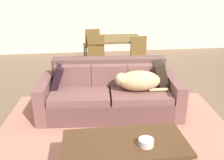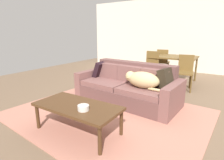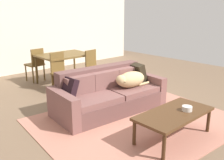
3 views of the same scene
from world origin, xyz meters
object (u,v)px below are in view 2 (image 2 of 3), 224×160
coffee_table (77,108)px  dining_table (173,59)px  throw_pillow_by_left_arm (100,70)px  dining_chair_far_left (163,61)px  dining_chair_near_left (151,66)px  dog_on_left_cushion (142,80)px  dining_chair_near_right (185,70)px  bowl_on_coffee_table (83,108)px  couch (128,87)px  throw_pillow_by_right_arm (167,79)px

coffee_table → dining_table: bearing=83.7°
throw_pillow_by_left_arm → dining_chair_far_left: 2.73m
dining_chair_near_left → dining_chair_far_left: dining_chair_near_left is taller
dog_on_left_cushion → dining_table: bearing=95.1°
dog_on_left_cushion → dining_chair_near_left: size_ratio=0.85×
dining_table → dining_chair_near_right: 0.81m
dining_chair_near_left → dining_table: bearing=46.8°
bowl_on_coffee_table → dining_chair_near_left: size_ratio=0.16×
dog_on_left_cushion → couch: bearing=157.8°
dining_chair_near_left → dining_chair_far_left: bearing=88.2°
bowl_on_coffee_table → dining_chair_far_left: dining_chair_far_left is taller
bowl_on_coffee_table → dining_chair_near_left: dining_chair_near_left is taller
dog_on_left_cushion → throw_pillow_by_right_arm: 0.45m
throw_pillow_by_left_arm → dining_chair_near_right: bearing=40.1°
couch → dining_chair_far_left: (-0.12, 2.76, 0.19)m
couch → throw_pillow_by_right_arm: 0.85m
coffee_table → throw_pillow_by_left_arm: bearing=115.6°
dog_on_left_cushion → bowl_on_coffee_table: dog_on_left_cushion is taller
dining_chair_near_left → dining_chair_near_right: dining_chair_near_left is taller
throw_pillow_by_right_arm → dining_table: throw_pillow_by_right_arm is taller
coffee_table → dining_chair_far_left: (-0.09, 4.25, 0.12)m
throw_pillow_by_right_arm → bowl_on_coffee_table: throw_pillow_by_right_arm is taller
coffee_table → bowl_on_coffee_table: size_ratio=8.30×
bowl_on_coffee_table → dining_chair_far_left: bearing=93.8°
throw_pillow_by_left_arm → dining_table: size_ratio=0.28×
coffee_table → dining_chair_near_right: dining_chair_near_right is taller
coffee_table → dining_chair_near_left: (-0.06, 3.06, 0.13)m
throw_pillow_by_right_arm → dining_chair_far_left: size_ratio=0.45×
throw_pillow_by_left_arm → dining_table: 2.32m
dining_chair_near_right → coffee_table: bearing=-114.1°
throw_pillow_by_right_arm → bowl_on_coffee_table: 1.70m
couch → bowl_on_coffee_table: couch is taller
dining_chair_near_right → dining_table: bearing=118.8°
bowl_on_coffee_table → coffee_table: bearing=155.3°
dining_table → dog_on_left_cushion: bearing=-89.5°
dog_on_left_cushion → throw_pillow_by_left_arm: throw_pillow_by_left_arm is taller
throw_pillow_by_right_arm → dining_chair_near_left: dining_chair_near_left is taller
dog_on_left_cushion → dining_table: (-0.02, 2.32, 0.12)m
dog_on_left_cushion → dining_table: dining_table is taller
dining_chair_near_right → dining_chair_far_left: bearing=119.3°
throw_pillow_by_left_arm → dining_chair_far_left: bearing=75.6°
throw_pillow_by_right_arm → dining_chair_near_right: size_ratio=0.45×
dining_chair_near_right → dining_chair_far_left: (-0.96, 1.26, 0.00)m
throw_pillow_by_left_arm → dining_chair_near_left: (0.71, 1.46, -0.07)m
throw_pillow_by_left_arm → dining_chair_near_right: (1.64, 1.38, -0.08)m
couch → throw_pillow_by_left_arm: size_ratio=6.09×
dining_table → dining_chair_near_left: size_ratio=1.39×
coffee_table → throw_pillow_by_right_arm: bearing=60.6°
couch → throw_pillow_by_left_arm: 0.85m
throw_pillow_by_left_arm → couch: bearing=-8.2°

